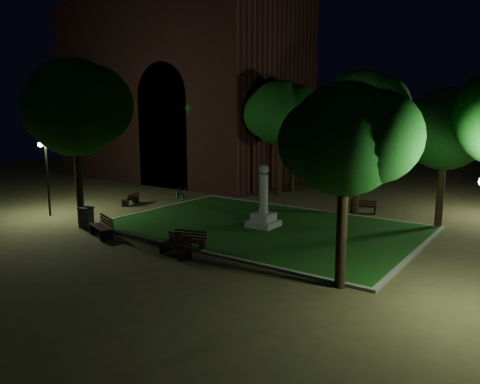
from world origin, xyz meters
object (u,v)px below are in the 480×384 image
object	(u,v)px
bench_west_near	(102,227)
trash_bin	(86,217)
bench_near_right	(189,241)
bench_far_side	(363,207)
monument	(264,210)
bicycle	(180,193)
bench_near_left	(176,247)
bench_left_side	(131,200)

from	to	relation	value
bench_west_near	trash_bin	bearing A→B (deg)	-176.64
bench_near_right	trash_bin	distance (m)	6.86
bench_near_right	bench_far_side	world-z (taller)	bench_near_right
bench_far_side	monument	bearing A→B (deg)	51.87
bench_far_side	trash_bin	xyz separation A→B (m)	(-10.45, -11.39, 0.14)
bench_west_near	bench_far_side	xyz separation A→B (m)	(8.40, 12.02, -0.07)
bicycle	bench_near_left	bearing A→B (deg)	-111.73
bench_near_right	bench_far_side	bearing A→B (deg)	56.00
bench_left_side	bench_far_side	xyz separation A→B (m)	(12.91, 6.18, 0.03)
bench_west_near	trash_bin	world-z (taller)	trash_bin
bench_near_right	trash_bin	xyz separation A→B (m)	(-6.86, -0.14, 0.14)
bench_near_right	bench_west_near	world-z (taller)	bench_west_near
bench_near_left	bench_near_right	world-z (taller)	bench_near_left
bench_far_side	bench_near_left	bearing A→B (deg)	61.87
bench_west_near	bicycle	size ratio (longest dim) A/B	1.24
bench_far_side	bench_west_near	bearing A→B (deg)	42.55
bench_near_right	bicycle	world-z (taller)	bench_near_right
bench_near_right	trash_bin	bearing A→B (deg)	164.94
bench_near_right	bench_west_near	bearing A→B (deg)	172.87
monument	bicycle	distance (m)	9.32
monument	bench_far_side	world-z (taller)	monument
monument	bench_near_left	xyz separation A→B (m)	(-0.45, -6.05, -0.54)
bench_near_right	bench_far_side	xyz separation A→B (m)	(3.60, 11.25, -0.00)
bench_near_right	bench_far_side	distance (m)	11.81
bench_left_side	bicycle	bearing A→B (deg)	142.24
bicycle	bench_west_near	bearing A→B (deg)	-133.48
bench_near_right	bench_west_near	xyz separation A→B (m)	(-4.80, -0.77, 0.07)
bench_near_right	trash_bin	world-z (taller)	trash_bin
monument	bench_near_right	bearing A→B (deg)	-97.15
bench_west_near	bench_far_side	distance (m)	14.66
monument	bench_west_near	bearing A→B (deg)	-132.94
monument	bench_west_near	xyz separation A→B (m)	(-5.43, -5.84, -0.50)
bench_left_side	bicycle	world-z (taller)	bicycle
bench_near_left	bench_near_right	xyz separation A→B (m)	(-0.18, 0.98, -0.03)
bench_west_near	bench_near_left	bearing A→B (deg)	17.86
trash_bin	bicycle	size ratio (longest dim) A/B	0.70
bench_west_near	bicycle	bearing A→B (deg)	130.23
bench_near_left	bench_west_near	bearing A→B (deg)	-170.26
bench_west_near	monument	bearing A→B (deg)	67.34
bench_near_left	trash_bin	world-z (taller)	trash_bin
monument	bench_left_side	bearing A→B (deg)	-179.99
monument	trash_bin	distance (m)	9.14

